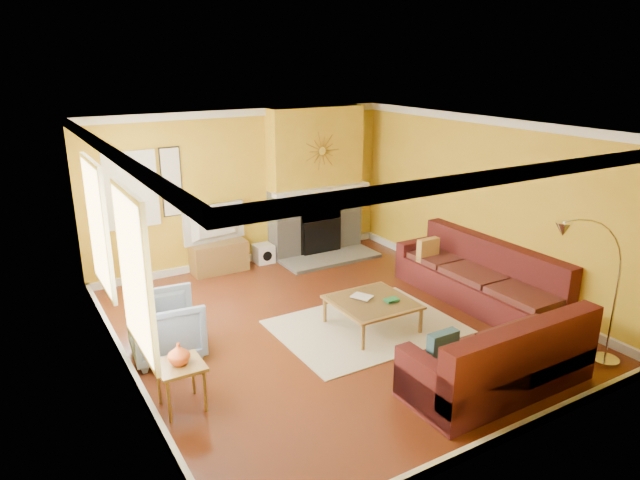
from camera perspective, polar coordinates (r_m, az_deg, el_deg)
floor at (r=7.99m, az=1.32°, el=-8.52°), size 5.50×6.00×0.02m
ceiling at (r=7.20m, az=1.48°, el=11.24°), size 5.50×6.00×0.02m
wall_back at (r=10.08m, az=-7.74°, el=5.17°), size 5.50×0.02×2.70m
wall_front at (r=5.35m, az=18.87°, el=-7.39°), size 5.50×0.02×2.70m
wall_left at (r=6.53m, az=-19.64°, el=-2.83°), size 0.02×6.00×2.70m
wall_right at (r=9.20m, az=16.17°, el=3.39°), size 0.02×6.00×2.70m
baseboard at (r=7.96m, az=1.32°, el=-8.07°), size 5.50×6.00×0.12m
crown_molding at (r=7.21m, az=1.47°, el=10.69°), size 5.50×6.00×0.12m
window_left_near at (r=7.72m, az=-21.45°, el=1.27°), size 0.06×1.22×1.72m
window_left_far at (r=5.93m, az=-18.23°, el=-3.22°), size 0.06×1.22×1.72m
window_back at (r=9.43m, az=-18.36°, el=4.79°), size 0.82×0.06×1.22m
wall_art at (r=9.59m, az=-14.61°, el=5.62°), size 0.34×0.04×1.14m
fireplace at (r=10.48m, az=-0.45°, el=5.83°), size 1.80×0.40×2.70m
mantel at (r=10.30m, az=0.22°, el=5.04°), size 1.92×0.22×0.08m
hearth at (r=10.39m, az=1.09°, el=-1.86°), size 1.80×0.70×0.06m
sunburst at (r=10.18m, az=0.20°, el=8.90°), size 0.70×0.04×0.70m
rug at (r=7.93m, az=4.65°, el=-8.63°), size 2.40×1.80×0.02m
sectional_sofa at (r=7.86m, az=12.16°, el=-5.72°), size 3.10×3.70×0.90m
coffee_table at (r=7.84m, az=5.20°, el=-7.40°), size 1.05×1.05×0.41m
media_console at (r=9.93m, az=-10.06°, el=-1.68°), size 0.95×0.43×0.52m
tv at (r=9.76m, az=-10.25°, el=1.56°), size 1.13×0.27×0.65m
subwoofer at (r=10.30m, az=-5.68°, el=-1.35°), size 0.33×0.33×0.33m
armchair at (r=7.32m, az=-15.11°, el=-8.29°), size 0.94×0.91×0.78m
side_table at (r=6.32m, az=-13.68°, el=-14.00°), size 0.48×0.48×0.52m
vase at (r=6.13m, az=-13.94°, el=-10.98°), size 0.28×0.28×0.24m
book at (r=7.74m, az=3.86°, el=-5.93°), size 0.30×0.33×0.03m
arc_lamp at (r=7.08m, az=25.28°, el=-5.28°), size 1.25×0.36×1.93m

